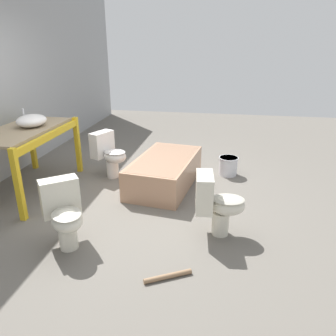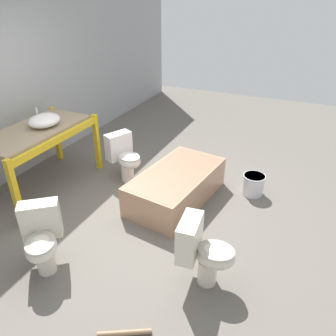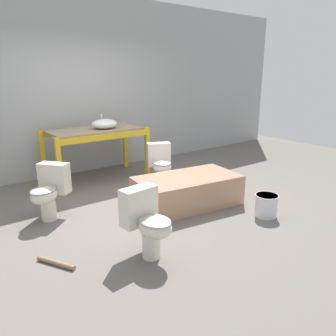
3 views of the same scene
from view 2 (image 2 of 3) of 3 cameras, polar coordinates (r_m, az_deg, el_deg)
The scene contains 9 objects.
ground_plane at distance 4.31m, azimuth -8.79°, elevation -7.93°, with size 12.00×12.00×0.00m, color #666059.
shelving_rack at distance 4.81m, azimuth -22.16°, elevation 4.84°, with size 1.68×0.88×0.90m.
sink_basin at distance 4.77m, azimuth -20.74°, elevation 7.76°, with size 0.45×0.38×0.25m.
bathtub_main at distance 4.40m, azimuth 1.47°, elevation -2.80°, with size 1.55×0.97×0.43m.
toilet_near at distance 3.54m, azimuth -21.14°, elevation -11.20°, with size 0.63×0.60×0.70m.
toilet_far at distance 3.19m, azimuth 6.15°, elevation -14.04°, with size 0.40×0.56×0.70m.
toilet_extra at distance 4.86m, azimuth -7.60°, elevation 2.12°, with size 0.53×0.63×0.70m.
bucket_white at distance 4.72m, azimuth 14.64°, elevation -2.74°, with size 0.31×0.31×0.29m.
loose_pipe at distance 3.09m, azimuth -7.60°, elevation -26.57°, with size 0.26×0.42×0.05m.
Camera 2 is at (-2.83, -2.01, 2.55)m, focal length 35.00 mm.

